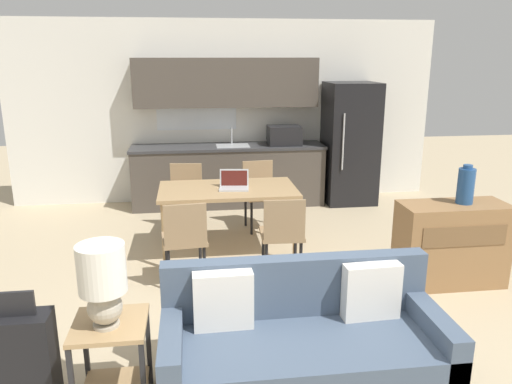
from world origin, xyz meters
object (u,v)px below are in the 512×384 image
side_table (112,351)px  laptop (234,184)px  dining_chair_near_right (283,232)px  dining_table (228,194)px  credenza (451,244)px  dining_chair_far_left (185,194)px  suitcase (22,362)px  table_lamp (103,280)px  vase (466,185)px  dining_chair_far_right (260,191)px  refrigerator (350,143)px  couch (302,341)px  dining_chair_near_left (185,237)px

side_table → laptop: 2.71m
dining_chair_near_right → dining_table: bearing=-54.8°
credenza → dining_chair_far_left: dining_chair_far_left is taller
suitcase → side_table: bearing=-5.5°
dining_table → credenza: (2.09, -1.08, -0.29)m
dining_chair_near_right → suitcase: 2.59m
dining_chair_near_right → suitcase: dining_chair_near_right is taller
table_lamp → vase: vase is taller
suitcase → vase: bearing=20.6°
credenza → dining_chair_far_right: 2.48m
dining_table → side_table: bearing=-110.4°
dining_chair_far_right → laptop: size_ratio=2.48×
refrigerator → laptop: size_ratio=5.17×
credenza → dining_chair_near_right: 1.64m
dining_chair_far_left → dining_chair_near_right: 1.81m
side_table → laptop: bearing=68.1°
side_table → dining_chair_far_left: (0.45, 3.26, 0.10)m
refrigerator → vase: refrigerator is taller
dining_chair_far_right → laptop: bearing=-122.7°
couch → dining_chair_near_right: size_ratio=2.16×
refrigerator → table_lamp: bearing=-123.8°
couch → vase: 2.42m
refrigerator → vase: bearing=-86.1°
dining_chair_far_left → dining_chair_far_right: 0.95m
dining_table → dining_chair_far_left: bearing=121.9°
refrigerator → suitcase: 5.55m
dining_chair_far_right → suitcase: size_ratio=1.06×
dining_chair_near_right → laptop: (-0.41, 0.75, 0.32)m
dining_chair_near_left → credenza: bearing=168.0°
dining_chair_far_left → suitcase: bearing=-100.4°
table_lamp → credenza: size_ratio=0.51×
side_table → table_lamp: bearing=-108.5°
side_table → credenza: size_ratio=0.58×
couch → dining_chair_near_right: (0.17, 1.66, 0.17)m
credenza → dining_chair_far_right: bearing=130.7°
dining_table → suitcase: (-1.48, -2.44, -0.36)m
credenza → laptop: bearing=152.3°
credenza → couch: bearing=-142.8°
vase → suitcase: (-3.67, -1.38, -0.66)m
credenza → dining_chair_far_left: size_ratio=1.19×
dining_table → vase: bearing=-25.9°
couch → vase: size_ratio=4.96×
table_lamp → dining_chair_far_right: bearing=67.0°
vase → dining_chair_near_right: (-1.71, 0.30, -0.50)m
dining_chair_near_right → laptop: size_ratio=2.48×
couch → dining_chair_far_right: 3.25m
side_table → credenza: 3.34m
side_table → dining_chair_near_right: size_ratio=0.69×
suitcase → couch: bearing=0.4°
refrigerator → table_lamp: size_ratio=3.43×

